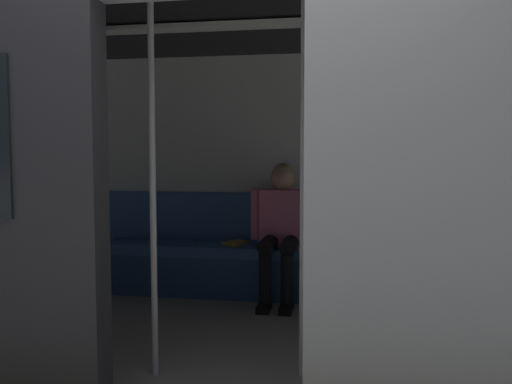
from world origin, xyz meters
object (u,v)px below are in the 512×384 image
Objects in this scene: book at (236,243)px; grab_pole_far at (303,189)px; grab_pole_door at (153,188)px; person_seated at (281,223)px; bench_seat at (270,259)px; train_car at (240,117)px; handbag at (335,238)px.

grab_pole_far is (-0.74, 1.67, 0.60)m from book.
grab_pole_door is (0.09, 1.80, 0.60)m from book.
bench_seat is at bearing -27.31° from person_seated.
train_car reaches higher than grab_pole_door.
person_seated reaches higher than handbag.
grab_pole_far reaches higher than book.
train_car is at bearing 130.00° from book.
handbag is (-0.46, -0.08, -0.13)m from person_seated.
book is at bearing -76.60° from train_car.
book is at bearing -1.85° from handbag.
bench_seat is at bearing 2.93° from handbag.
grab_pole_far reaches higher than handbag.
train_car reaches higher than bench_seat.
train_car is 0.87m from grab_pole_far.
person_seated is at bearing -106.99° from grab_pole_door.
grab_pole_door is at bearing 113.65° from book.
train_car is at bearing -116.71° from grab_pole_door.
grab_pole_door is (0.98, 1.77, 0.53)m from handbag.
handbag is 0.12× the size of grab_pole_far.
grab_pole_door is (0.42, 1.74, 0.73)m from bench_seat.
train_car is 0.90m from grab_pole_door.
handbag is at bearing -155.26° from book.
book is (0.32, -0.06, 0.12)m from bench_seat.
book is at bearing -10.12° from bench_seat.
bench_seat is 2.60× the size of person_seated.
person_seated reaches higher than bench_seat.
bench_seat is 1.82m from grab_pole_far.
handbag is at bearing -120.36° from train_car.
bench_seat is (-0.06, -1.04, -1.17)m from train_car.
book is 1.90m from grab_pole_door.
person_seated is at bearing 152.69° from bench_seat.
handbag is (-0.63, -1.07, -0.97)m from train_car.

